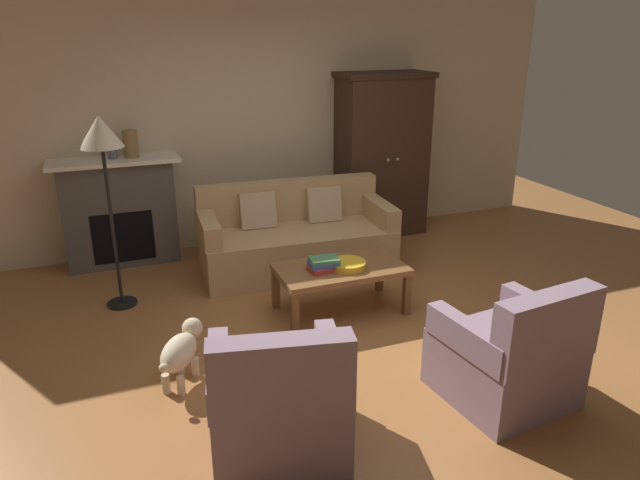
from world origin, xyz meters
TOP-DOWN VIEW (x-y plane):
  - ground_plane at (0.00, 0.00)m, footprint 9.60×9.60m
  - back_wall at (0.00, 2.55)m, footprint 7.20×0.10m
  - fireplace at (-1.55, 2.30)m, footprint 1.26×0.48m
  - armoire at (1.40, 2.22)m, footprint 1.06×0.57m
  - couch at (0.09, 1.51)m, footprint 1.96×0.96m
  - coffee_table at (0.14, 0.45)m, footprint 1.10×0.60m
  - fruit_bowl at (0.18, 0.41)m, footprint 0.31×0.31m
  - book_stack at (-0.03, 0.43)m, footprint 0.27×0.20m
  - mantel_vase_slate at (-1.55, 2.28)m, footprint 0.09×0.09m
  - mantel_vase_bronze at (-1.37, 2.28)m, footprint 0.15×0.15m
  - armchair_near_left at (-0.90, -1.06)m, footprint 0.91×0.91m
  - armchair_near_right at (0.67, -1.13)m, footprint 0.85×0.85m
  - floor_lamp at (-1.65, 1.27)m, footprint 0.36×0.36m
  - dog at (-1.32, -0.15)m, footprint 0.40×0.50m

SIDE VIEW (x-z plane):
  - ground_plane at x=0.00m, z-range 0.00..0.00m
  - dog at x=-1.32m, z-range 0.05..0.44m
  - armchair_near_left at x=-0.90m, z-range -0.12..0.76m
  - armchair_near_right at x=0.67m, z-range -0.12..0.76m
  - couch at x=0.09m, z-range -0.11..0.75m
  - coffee_table at x=0.14m, z-range 0.16..0.58m
  - fruit_bowl at x=0.18m, z-range 0.42..0.48m
  - book_stack at x=-0.03m, z-range 0.42..0.53m
  - fireplace at x=-1.55m, z-range 0.01..1.13m
  - armoire at x=1.40m, z-range 0.00..1.88m
  - mantel_vase_slate at x=-1.55m, z-range 1.12..1.31m
  - mantel_vase_bronze at x=-1.37m, z-range 1.12..1.39m
  - back_wall at x=0.00m, z-range 0.00..2.80m
  - floor_lamp at x=-1.65m, z-range 0.62..2.30m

